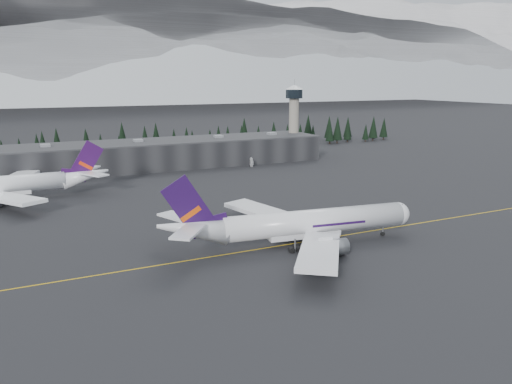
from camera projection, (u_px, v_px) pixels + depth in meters
name	position (u px, v px, depth m)	size (l,w,h in m)	color
ground	(290.00, 241.00, 128.75)	(1400.00, 1400.00, 0.00)	black
taxiline	(294.00, 243.00, 126.99)	(400.00, 0.40, 0.02)	gold
terminal	(160.00, 154.00, 237.08)	(160.00, 30.00, 12.60)	black
control_tower	(294.00, 113.00, 267.83)	(10.00, 10.00, 37.70)	gray
treeline	(142.00, 143.00, 269.29)	(360.00, 20.00, 15.00)	black
mountain_ridge	(45.00, 100.00, 1006.54)	(4400.00, 900.00, 420.00)	white
jet_main	(293.00, 224.00, 124.27)	(67.09, 61.55, 19.79)	silver
jet_parked	(10.00, 185.00, 171.31)	(66.36, 61.28, 19.52)	white
gse_vehicle_a	(63.00, 182.00, 198.59)	(2.56, 5.55, 1.54)	silver
gse_vehicle_b	(252.00, 165.00, 238.06)	(1.84, 4.57, 1.56)	white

